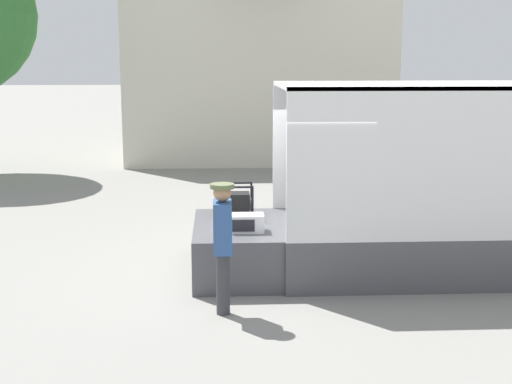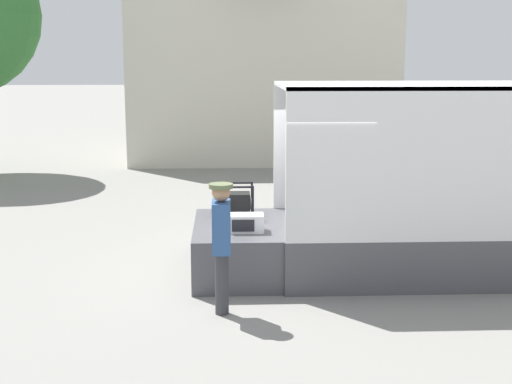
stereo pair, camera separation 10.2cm
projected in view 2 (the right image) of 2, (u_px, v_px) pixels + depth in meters
The scene contains 6 objects.
ground_plane at pixel (278, 272), 11.39m from camera, with size 160.00×160.00×0.00m, color gray.
tailgate_deck at pixel (237, 248), 11.28m from camera, with size 1.33×2.33×0.79m, color #4C4C51.
microwave at pixel (246, 223), 10.71m from camera, with size 0.52×0.36×0.26m.
portable_generator at pixel (236, 204), 11.73m from camera, with size 0.60×0.43×0.54m.
worker_person at pixel (221, 234), 9.32m from camera, with size 0.32×0.44×1.77m.
house_backdrop at pixel (260, 37), 24.57m from camera, with size 8.93×6.95×7.97m.
Camera 2 is at (-0.85, -10.92, 3.37)m, focal length 50.00 mm.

